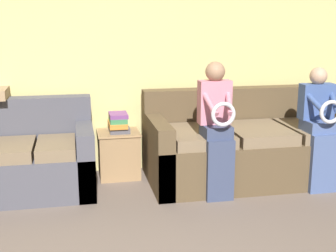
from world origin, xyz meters
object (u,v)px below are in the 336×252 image
couch_side (17,160)px  book_stack (118,123)px  couch_main (252,147)px  side_shelf (119,153)px  child_right_seated (320,124)px  child_left_seated (217,124)px

couch_side → book_stack: size_ratio=4.84×
couch_main → side_shelf: bearing=167.4°
couch_side → side_shelf: 1.03m
side_shelf → couch_main: bearing=-12.6°
couch_side → child_right_seated: bearing=-9.6°
couch_side → book_stack: (1.01, 0.25, 0.27)m
child_right_seated → side_shelf: size_ratio=2.44×
couch_side → book_stack: bearing=14.0°
book_stack → side_shelf: bearing=-107.6°
child_right_seated → side_shelf: 2.06m
side_shelf → book_stack: size_ratio=1.62×
couch_side → side_shelf: size_ratio=2.99×
child_right_seated → book_stack: size_ratio=3.95×
couch_side → side_shelf: couch_side is taller
couch_main → child_left_seated: (-0.52, -0.42, 0.37)m
couch_side → child_right_seated: (2.88, -0.49, 0.34)m
child_right_seated → book_stack: 2.02m
couch_side → couch_main: bearing=-1.5°
couch_main → side_shelf: couch_main is taller
couch_main → child_right_seated: bearing=-39.4°
child_left_seated → book_stack: (-0.84, 0.73, -0.12)m
side_shelf → book_stack: book_stack is taller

